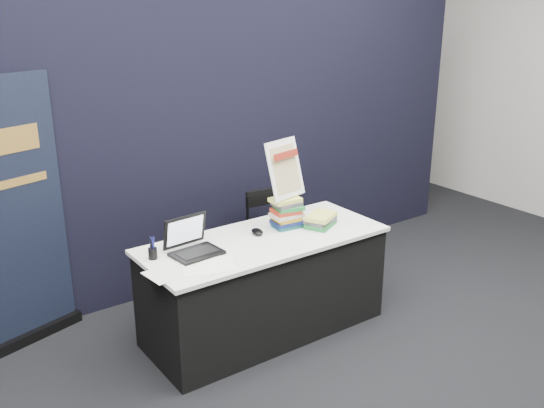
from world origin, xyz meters
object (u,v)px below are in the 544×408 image
(laptop, at_px, (193,245))
(book_stack_short, at_px, (321,220))
(info_sign, at_px, (285,170))
(stacking_chair, at_px, (274,234))
(display_table, at_px, (264,285))
(pullup_banner, at_px, (14,232))
(book_stack_tall, at_px, (287,212))

(laptop, distance_m, book_stack_short, 1.04)
(laptop, height_order, book_stack_short, laptop)
(info_sign, bearing_deg, stacking_chair, 49.72)
(info_sign, height_order, stacking_chair, info_sign)
(book_stack_short, xyz_separation_m, stacking_chair, (0.03, 0.65, -0.34))
(display_table, bearing_deg, pullup_banner, 149.14)
(display_table, height_order, book_stack_tall, book_stack_tall)
(info_sign, bearing_deg, display_table, -169.84)
(display_table, distance_m, info_sign, 0.87)
(book_stack_tall, bearing_deg, book_stack_short, -30.54)
(book_stack_tall, distance_m, stacking_chair, 0.70)
(laptop, xyz_separation_m, book_stack_tall, (0.81, 0.02, 0.06))
(laptop, relative_size, book_stack_tall, 1.49)
(display_table, bearing_deg, book_stack_short, -5.49)
(display_table, height_order, stacking_chair, stacking_chair)
(display_table, relative_size, book_stack_tall, 7.79)
(book_stack_tall, distance_m, pullup_banner, 1.93)
(info_sign, bearing_deg, book_stack_tall, -102.72)
(book_stack_tall, xyz_separation_m, pullup_banner, (-1.76, 0.81, -0.01))
(laptop, bearing_deg, book_stack_short, -10.80)
(display_table, height_order, pullup_banner, pullup_banner)
(display_table, height_order, book_stack_short, book_stack_short)
(laptop, distance_m, stacking_chair, 1.24)
(info_sign, distance_m, pullup_banner, 1.95)
(stacking_chair, bearing_deg, pullup_banner, 177.50)
(book_stack_tall, height_order, stacking_chair, book_stack_tall)
(pullup_banner, bearing_deg, info_sign, -40.07)
(laptop, xyz_separation_m, pullup_banner, (-0.95, 0.83, 0.04))
(display_table, distance_m, book_stack_short, 0.65)
(laptop, bearing_deg, display_table, -11.26)
(stacking_chair, bearing_deg, info_sign, -111.98)
(pullup_banner, bearing_deg, laptop, -57.40)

